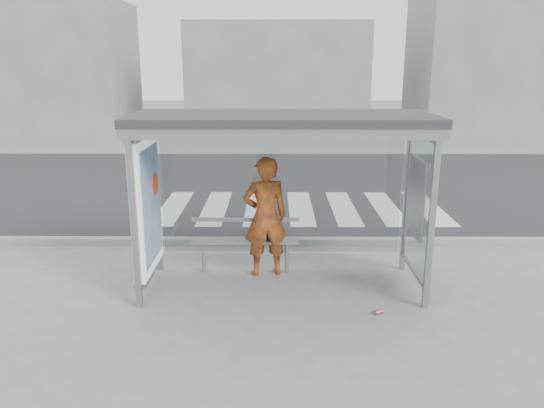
{
  "coord_description": "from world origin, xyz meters",
  "views": [
    {
      "loc": [
        -0.11,
        -7.5,
        3.33
      ],
      "look_at": [
        -0.15,
        0.2,
        1.25
      ],
      "focal_mm": 35.0,
      "sensor_mm": 36.0,
      "label": 1
    }
  ],
  "objects_px": {
    "soda_can": "(379,312)",
    "person": "(265,217)",
    "bench": "(245,241)",
    "bus_shelter": "(256,158)"
  },
  "relations": [
    {
      "from": "bench",
      "to": "soda_can",
      "type": "bearing_deg",
      "value": -38.4
    },
    {
      "from": "bus_shelter",
      "to": "person",
      "type": "xyz_separation_m",
      "value": [
        0.12,
        0.45,
        -1.02
      ]
    },
    {
      "from": "soda_can",
      "to": "person",
      "type": "bearing_deg",
      "value": 137.68
    },
    {
      "from": "person",
      "to": "bench",
      "type": "bearing_deg",
      "value": -25.48
    },
    {
      "from": "bus_shelter",
      "to": "soda_can",
      "type": "distance_m",
      "value": 2.75
    },
    {
      "from": "bench",
      "to": "soda_can",
      "type": "distance_m",
      "value": 2.47
    },
    {
      "from": "person",
      "to": "soda_can",
      "type": "xyz_separation_m",
      "value": [
        1.57,
        -1.43,
        -0.93
      ]
    },
    {
      "from": "bus_shelter",
      "to": "person",
      "type": "height_order",
      "value": "bus_shelter"
    },
    {
      "from": "person",
      "to": "bench",
      "type": "xyz_separation_m",
      "value": [
        -0.33,
        0.08,
        -0.43
      ]
    },
    {
      "from": "bus_shelter",
      "to": "bench",
      "type": "xyz_separation_m",
      "value": [
        -0.21,
        0.52,
        -1.45
      ]
    }
  ]
}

